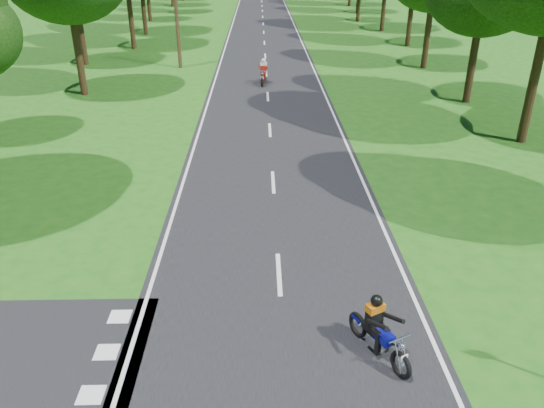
{
  "coord_description": "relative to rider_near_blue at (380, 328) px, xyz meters",
  "views": [
    {
      "loc": [
        -0.46,
        -9.75,
        7.91
      ],
      "look_at": [
        -0.14,
        4.0,
        1.1
      ],
      "focal_mm": 35.0,
      "sensor_mm": 36.0,
      "label": 1
    }
  ],
  "objects": [
    {
      "name": "telegraph_pole",
      "position": [
        -7.99,
        29.11,
        3.34
      ],
      "size": [
        1.2,
        0.26,
        8.0
      ],
      "color": "#382616",
      "rests_on": "ground"
    },
    {
      "name": "rider_near_blue",
      "position": [
        0.0,
        0.0,
        0.0
      ],
      "size": [
        1.29,
        1.77,
        1.42
      ],
      "primitive_type": null,
      "rotation": [
        0.0,
        0.0,
        0.48
      ],
      "color": "#0C0E85",
      "rests_on": "main_road"
    },
    {
      "name": "road_markings",
      "position": [
        -2.12,
        49.23,
        -0.71
      ],
      "size": [
        7.4,
        140.0,
        0.01
      ],
      "color": "silver",
      "rests_on": "main_road"
    },
    {
      "name": "main_road",
      "position": [
        -1.99,
        51.11,
        -0.72
      ],
      "size": [
        7.0,
        140.0,
        0.02
      ],
      "primitive_type": "cube",
      "color": "black",
      "rests_on": "ground"
    },
    {
      "name": "rider_far_red",
      "position": [
        -2.21,
        24.14,
        0.05
      ],
      "size": [
        0.8,
        1.88,
        1.52
      ],
      "primitive_type": null,
      "rotation": [
        0.0,
        0.0,
        -0.11
      ],
      "color": "#9A150B",
      "rests_on": "main_road"
    },
    {
      "name": "ground",
      "position": [
        -1.99,
        1.11,
        -0.73
      ],
      "size": [
        160.0,
        160.0,
        0.0
      ],
      "primitive_type": "plane",
      "color": "#1C5413",
      "rests_on": "ground"
    }
  ]
}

